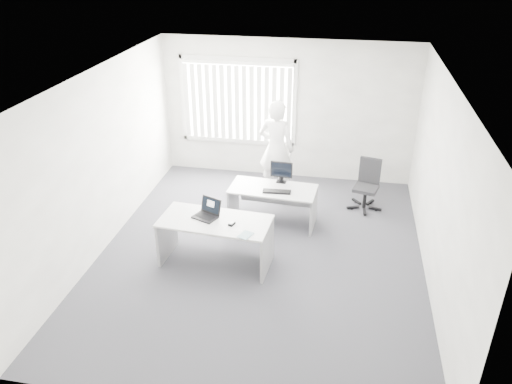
% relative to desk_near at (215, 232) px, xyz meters
% --- Properties ---
extents(ground, '(6.00, 6.00, 0.00)m').
position_rel_desk_near_xyz_m(ground, '(0.63, 0.33, -0.54)').
color(ground, '#48484E').
rests_on(ground, ground).
extents(wall_back, '(5.00, 0.02, 2.80)m').
position_rel_desk_near_xyz_m(wall_back, '(0.63, 3.33, 0.86)').
color(wall_back, white).
rests_on(wall_back, ground).
extents(wall_front, '(5.00, 0.02, 2.80)m').
position_rel_desk_near_xyz_m(wall_front, '(0.63, -2.67, 0.86)').
color(wall_front, white).
rests_on(wall_front, ground).
extents(wall_left, '(0.02, 6.00, 2.80)m').
position_rel_desk_near_xyz_m(wall_left, '(-1.87, 0.33, 0.86)').
color(wall_left, white).
rests_on(wall_left, ground).
extents(wall_right, '(0.02, 6.00, 2.80)m').
position_rel_desk_near_xyz_m(wall_right, '(3.13, 0.33, 0.86)').
color(wall_right, white).
rests_on(wall_right, ground).
extents(ceiling, '(5.00, 6.00, 0.02)m').
position_rel_desk_near_xyz_m(ceiling, '(0.63, 0.33, 2.26)').
color(ceiling, silver).
rests_on(ceiling, wall_back).
extents(window, '(2.32, 0.06, 1.76)m').
position_rel_desk_near_xyz_m(window, '(-0.37, 3.29, 1.01)').
color(window, silver).
rests_on(window, wall_back).
extents(blinds, '(2.20, 0.10, 1.50)m').
position_rel_desk_near_xyz_m(blinds, '(-0.37, 3.23, 0.98)').
color(blinds, white).
rests_on(blinds, wall_back).
extents(desk_near, '(1.69, 0.89, 0.75)m').
position_rel_desk_near_xyz_m(desk_near, '(0.00, 0.00, 0.00)').
color(desk_near, silver).
rests_on(desk_near, ground).
extents(desk_far, '(1.51, 0.78, 0.67)m').
position_rel_desk_near_xyz_m(desk_far, '(0.66, 1.35, -0.06)').
color(desk_far, silver).
rests_on(desk_far, ground).
extents(office_chair, '(0.65, 0.65, 0.93)m').
position_rel_desk_near_xyz_m(office_chair, '(2.26, 2.20, -0.25)').
color(office_chair, black).
rests_on(office_chair, ground).
extents(person, '(0.76, 0.57, 1.87)m').
position_rel_desk_near_xyz_m(person, '(0.55, 2.44, 0.40)').
color(person, white).
rests_on(person, ground).
extents(laptop, '(0.44, 0.42, 0.27)m').
position_rel_desk_near_xyz_m(laptop, '(-0.16, 0.04, 0.34)').
color(laptop, black).
rests_on(laptop, desk_near).
extents(paper_sheet, '(0.28, 0.20, 0.00)m').
position_rel_desk_near_xyz_m(paper_sheet, '(0.32, -0.14, 0.21)').
color(paper_sheet, white).
rests_on(paper_sheet, desk_near).
extents(mouse, '(0.10, 0.13, 0.05)m').
position_rel_desk_near_xyz_m(mouse, '(0.28, -0.09, 0.23)').
color(mouse, silver).
rests_on(mouse, paper_sheet).
extents(booklet, '(0.23, 0.26, 0.01)m').
position_rel_desk_near_xyz_m(booklet, '(0.53, -0.33, 0.21)').
color(booklet, silver).
rests_on(booklet, desk_near).
extents(keyboard, '(0.48, 0.18, 0.02)m').
position_rel_desk_near_xyz_m(keyboard, '(0.75, 1.21, 0.14)').
color(keyboard, black).
rests_on(keyboard, desk_far).
extents(monitor, '(0.39, 0.14, 0.38)m').
position_rel_desk_near_xyz_m(monitor, '(0.77, 1.61, 0.32)').
color(monitor, black).
rests_on(monitor, desk_far).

